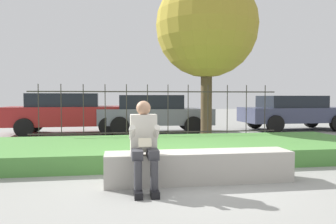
# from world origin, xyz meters

# --- Properties ---
(ground_plane) EXTENTS (60.00, 60.00, 0.00)m
(ground_plane) POSITION_xyz_m (0.00, 0.00, 0.00)
(ground_plane) COLOR gray
(stone_bench) EXTENTS (2.93, 0.55, 0.48)m
(stone_bench) POSITION_xyz_m (0.13, 0.00, 0.21)
(stone_bench) COLOR #ADA89E
(stone_bench) RESTS_ON ground_plane
(person_seated_reader) EXTENTS (0.42, 0.73, 1.28)m
(person_seated_reader) POSITION_xyz_m (-0.75, -0.31, 0.70)
(person_seated_reader) COLOR black
(person_seated_reader) RESTS_ON ground_plane
(grass_berm) EXTENTS (8.98, 2.99, 0.33)m
(grass_berm) POSITION_xyz_m (0.00, 2.19, 0.17)
(grass_berm) COLOR #4C893D
(grass_berm) RESTS_ON ground_plane
(iron_fence) EXTENTS (6.98, 0.03, 1.68)m
(iron_fence) POSITION_xyz_m (0.00, 4.16, 0.88)
(iron_fence) COLOR #332D28
(iron_fence) RESTS_ON ground_plane
(car_parked_center) EXTENTS (4.27, 2.20, 1.40)m
(car_parked_center) POSITION_xyz_m (0.26, 7.23, 0.75)
(car_parked_center) COLOR slate
(car_parked_center) RESTS_ON ground_plane
(car_parked_left) EXTENTS (4.46, 2.01, 1.46)m
(car_parked_left) POSITION_xyz_m (-2.90, 7.33, 0.77)
(car_parked_left) COLOR maroon
(car_parked_left) RESTS_ON ground_plane
(car_parked_right) EXTENTS (4.29, 2.01, 1.38)m
(car_parked_right) POSITION_xyz_m (5.92, 7.28, 0.74)
(car_parked_right) COLOR #383D56
(car_parked_right) RESTS_ON ground_plane
(tree_behind_fence) EXTENTS (3.20, 3.20, 5.15)m
(tree_behind_fence) POSITION_xyz_m (1.66, 5.07, 3.53)
(tree_behind_fence) COLOR #4C3D28
(tree_behind_fence) RESTS_ON ground_plane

